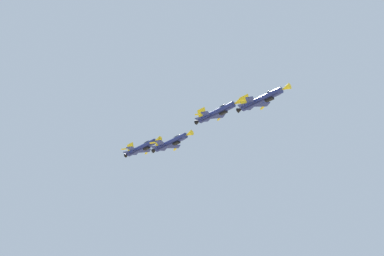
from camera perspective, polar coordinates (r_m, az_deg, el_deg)
The scene contains 4 objects.
fighter_jet_lead at distance 120.96m, azimuth 8.45°, elevation 3.48°, with size 13.29×12.06×4.45m.
fighter_jet_left_wing at distance 129.21m, azimuth 3.05°, elevation 1.91°, with size 13.29×12.00×4.69m.
fighter_jet_right_wing at distance 138.14m, azimuth -2.48°, elevation -1.71°, with size 13.29×12.10×4.38m.
fighter_jet_left_outer at distance 147.47m, azimuth -6.02°, elevation -2.33°, with size 13.29×12.05×4.48m.
Camera 1 is at (-4.40, 1.68, 1.68)m, focal length 44.39 mm.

